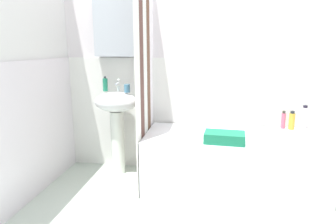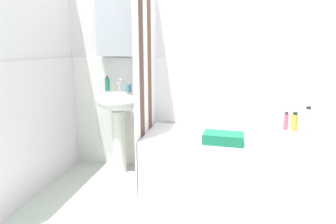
{
  "view_description": "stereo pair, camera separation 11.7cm",
  "coord_description": "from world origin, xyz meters",
  "px_view_note": "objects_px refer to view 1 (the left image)",
  "views": [
    {
      "loc": [
        -0.03,
        -1.86,
        1.31
      ],
      "look_at": [
        -0.4,
        0.83,
        0.72
      ],
      "focal_mm": 32.05,
      "sensor_mm": 36.0,
      "label": 1
    },
    {
      "loc": [
        0.09,
        -1.84,
        1.31
      ],
      "look_at": [
        -0.4,
        0.83,
        0.72
      ],
      "focal_mm": 32.05,
      "sensor_mm": 36.0,
      "label": 2
    }
  ],
  "objects_px": {
    "soap_dispenser": "(105,85)",
    "conditioner_bottle": "(292,121)",
    "sink": "(117,114)",
    "shampoo_bottle": "(304,118)",
    "toothbrush_cup": "(127,88)",
    "towel_folded": "(224,137)",
    "body_wash_bottle": "(283,120)",
    "bathtub": "(232,161)"
  },
  "relations": [
    {
      "from": "soap_dispenser",
      "to": "conditioner_bottle",
      "type": "xyz_separation_m",
      "value": [
        1.87,
        0.05,
        -0.33
      ]
    },
    {
      "from": "sink",
      "to": "shampoo_bottle",
      "type": "xyz_separation_m",
      "value": [
        1.87,
        0.13,
        -0.01
      ]
    },
    {
      "from": "sink",
      "to": "toothbrush_cup",
      "type": "relative_size",
      "value": 10.6
    },
    {
      "from": "towel_folded",
      "to": "body_wash_bottle",
      "type": "bearing_deg",
      "value": 41.72
    },
    {
      "from": "sink",
      "to": "soap_dispenser",
      "type": "distance_m",
      "value": 0.33
    },
    {
      "from": "shampoo_bottle",
      "to": "soap_dispenser",
      "type": "bearing_deg",
      "value": -177.73
    },
    {
      "from": "toothbrush_cup",
      "to": "body_wash_bottle",
      "type": "relative_size",
      "value": 0.46
    },
    {
      "from": "towel_folded",
      "to": "shampoo_bottle",
      "type": "bearing_deg",
      "value": 33.96
    },
    {
      "from": "bathtub",
      "to": "conditioner_bottle",
      "type": "height_order",
      "value": "conditioner_bottle"
    },
    {
      "from": "shampoo_bottle",
      "to": "toothbrush_cup",
      "type": "bearing_deg",
      "value": -175.75
    },
    {
      "from": "sink",
      "to": "towel_folded",
      "type": "relative_size",
      "value": 2.56
    },
    {
      "from": "soap_dispenser",
      "to": "towel_folded",
      "type": "distance_m",
      "value": 1.34
    },
    {
      "from": "soap_dispenser",
      "to": "body_wash_bottle",
      "type": "xyz_separation_m",
      "value": [
        1.8,
        0.08,
        -0.34
      ]
    },
    {
      "from": "soap_dispenser",
      "to": "towel_folded",
      "type": "height_order",
      "value": "soap_dispenser"
    },
    {
      "from": "conditioner_bottle",
      "to": "body_wash_bottle",
      "type": "relative_size",
      "value": 1.03
    },
    {
      "from": "soap_dispenser",
      "to": "toothbrush_cup",
      "type": "xyz_separation_m",
      "value": [
        0.24,
        -0.05,
        -0.03
      ]
    },
    {
      "from": "sink",
      "to": "shampoo_bottle",
      "type": "distance_m",
      "value": 1.87
    },
    {
      "from": "soap_dispenser",
      "to": "body_wash_bottle",
      "type": "bearing_deg",
      "value": 2.46
    },
    {
      "from": "toothbrush_cup",
      "to": "towel_folded",
      "type": "distance_m",
      "value": 1.09
    },
    {
      "from": "body_wash_bottle",
      "to": "towel_folded",
      "type": "relative_size",
      "value": 0.53
    },
    {
      "from": "toothbrush_cup",
      "to": "conditioner_bottle",
      "type": "distance_m",
      "value": 1.66
    },
    {
      "from": "sink",
      "to": "soap_dispenser",
      "type": "height_order",
      "value": "soap_dispenser"
    },
    {
      "from": "sink",
      "to": "shampoo_bottle",
      "type": "relative_size",
      "value": 3.61
    },
    {
      "from": "soap_dispenser",
      "to": "bathtub",
      "type": "relative_size",
      "value": 0.1
    },
    {
      "from": "conditioner_bottle",
      "to": "bathtub",
      "type": "bearing_deg",
      "value": -154.65
    },
    {
      "from": "toothbrush_cup",
      "to": "bathtub",
      "type": "xyz_separation_m",
      "value": [
        1.04,
        -0.17,
        -0.65
      ]
    },
    {
      "from": "toothbrush_cup",
      "to": "towel_folded",
      "type": "height_order",
      "value": "toothbrush_cup"
    },
    {
      "from": "shampoo_bottle",
      "to": "body_wash_bottle",
      "type": "distance_m",
      "value": 0.2
    },
    {
      "from": "sink",
      "to": "conditioner_bottle",
      "type": "xyz_separation_m",
      "value": [
        1.74,
        0.1,
        -0.03
      ]
    },
    {
      "from": "sink",
      "to": "conditioner_bottle",
      "type": "height_order",
      "value": "sink"
    },
    {
      "from": "toothbrush_cup",
      "to": "shampoo_bottle",
      "type": "height_order",
      "value": "toothbrush_cup"
    },
    {
      "from": "bathtub",
      "to": "body_wash_bottle",
      "type": "relative_size",
      "value": 9.03
    },
    {
      "from": "sink",
      "to": "toothbrush_cup",
      "type": "distance_m",
      "value": 0.3
    },
    {
      "from": "sink",
      "to": "toothbrush_cup",
      "type": "bearing_deg",
      "value": -1.06
    },
    {
      "from": "conditioner_bottle",
      "to": "body_wash_bottle",
      "type": "height_order",
      "value": "conditioner_bottle"
    },
    {
      "from": "bathtub",
      "to": "shampoo_bottle",
      "type": "relative_size",
      "value": 6.74
    },
    {
      "from": "conditioner_bottle",
      "to": "towel_folded",
      "type": "height_order",
      "value": "conditioner_bottle"
    },
    {
      "from": "body_wash_bottle",
      "to": "towel_folded",
      "type": "distance_m",
      "value": 0.8
    },
    {
      "from": "bathtub",
      "to": "towel_folded",
      "type": "distance_m",
      "value": 0.39
    },
    {
      "from": "towel_folded",
      "to": "toothbrush_cup",
      "type": "bearing_deg",
      "value": 156.99
    },
    {
      "from": "sink",
      "to": "bathtub",
      "type": "height_order",
      "value": "sink"
    },
    {
      "from": "sink",
      "to": "body_wash_bottle",
      "type": "height_order",
      "value": "sink"
    }
  ]
}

